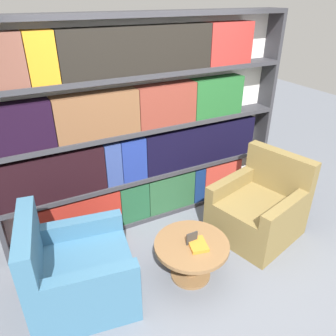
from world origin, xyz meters
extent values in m
plane|color=slate|center=(0.00, 0.00, 0.00)|extent=(14.00, 14.00, 0.00)
cube|color=silver|center=(0.00, 1.54, 1.20)|extent=(3.46, 0.05, 2.40)
cube|color=#333338|center=(1.71, 1.41, 1.20)|extent=(0.05, 0.30, 2.40)
cube|color=#333338|center=(0.00, 1.41, 0.03)|extent=(3.36, 0.30, 0.05)
cube|color=#333338|center=(0.00, 1.41, 0.60)|extent=(3.36, 0.30, 0.05)
cube|color=#333338|center=(0.00, 1.41, 1.20)|extent=(3.36, 0.30, 0.05)
cube|color=#333338|center=(0.00, 1.41, 1.80)|extent=(3.36, 0.30, 0.05)
cube|color=#333338|center=(0.00, 1.41, 2.37)|extent=(3.36, 0.30, 0.05)
cube|color=maroon|center=(-0.96, 1.39, 0.29)|extent=(1.05, 0.20, 0.49)
cube|color=#1F5031|center=(-0.24, 1.39, 0.29)|extent=(0.36, 0.20, 0.49)
cube|color=#275433|center=(0.26, 1.39, 0.29)|extent=(0.64, 0.20, 0.49)
cube|color=navy|center=(0.67, 1.39, 0.29)|extent=(0.16, 0.20, 0.49)
cube|color=#BA3A2D|center=(1.05, 1.39, 0.29)|extent=(0.58, 0.20, 0.49)
cube|color=black|center=(-1.12, 1.39, 0.87)|extent=(1.11, 0.20, 0.50)
cube|color=navy|center=(-0.47, 1.39, 0.87)|extent=(0.18, 0.20, 0.50)
cube|color=navy|center=(-0.23, 1.39, 0.87)|extent=(0.29, 0.20, 0.50)
cube|color=black|center=(0.70, 1.39, 0.87)|extent=(1.55, 0.20, 0.50)
cube|color=black|center=(-1.31, 1.39, 1.45)|extent=(0.57, 0.20, 0.45)
cube|color=brown|center=(-0.58, 1.39, 1.45)|extent=(0.87, 0.20, 0.45)
cube|color=brown|center=(0.21, 1.39, 1.45)|extent=(0.69, 0.20, 0.45)
cube|color=#1F5928|center=(0.89, 1.39, 1.45)|extent=(0.66, 0.20, 0.45)
cube|color=orange|center=(-1.02, 1.39, 2.05)|extent=(0.25, 0.20, 0.45)
cube|color=black|center=(-0.09, 1.39, 2.05)|extent=(1.60, 0.20, 0.45)
cube|color=maroon|center=(1.00, 1.39, 2.05)|extent=(0.56, 0.20, 0.45)
cube|color=#386684|center=(-1.10, 0.49, 0.23)|extent=(1.02, 0.97, 0.46)
cube|color=#386684|center=(-1.48, 0.55, 0.70)|extent=(0.27, 0.85, 0.49)
cube|color=#386684|center=(-1.09, 0.13, 0.55)|extent=(0.77, 0.24, 0.18)
cube|color=#386684|center=(-0.98, 0.84, 0.55)|extent=(0.77, 0.24, 0.18)
cube|color=olive|center=(0.94, 0.49, 0.23)|extent=(1.08, 1.04, 0.46)
cube|color=olive|center=(1.31, 0.59, 0.70)|extent=(0.35, 0.85, 0.49)
cube|color=olive|center=(0.78, 0.82, 0.55)|extent=(0.76, 0.31, 0.18)
cube|color=olive|center=(0.96, 0.13, 0.55)|extent=(0.76, 0.31, 0.18)
cylinder|color=brown|center=(-0.08, 0.27, 0.19)|extent=(0.13, 0.13, 0.38)
cylinder|color=brown|center=(-0.08, 0.27, 0.01)|extent=(0.40, 0.40, 0.03)
cylinder|color=brown|center=(-0.08, 0.27, 0.40)|extent=(0.73, 0.73, 0.04)
cube|color=black|center=(-0.08, 0.27, 0.42)|extent=(0.07, 0.06, 0.01)
cube|color=#2D2D2D|center=(-0.08, 0.27, 0.48)|extent=(0.12, 0.01, 0.13)
cube|color=orange|center=(-0.05, 0.21, 0.43)|extent=(0.21, 0.25, 0.03)
camera|label=1|loc=(-1.41, -1.79, 2.55)|focal=35.00mm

